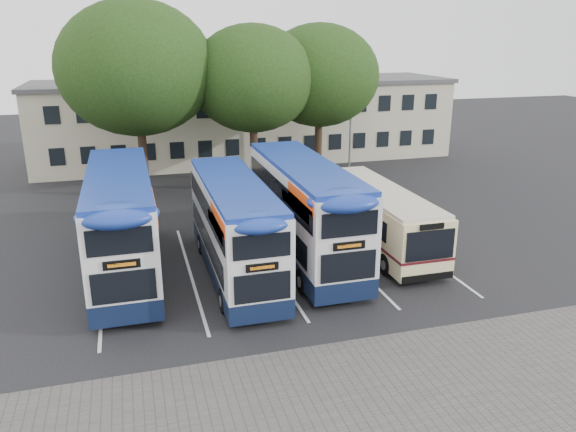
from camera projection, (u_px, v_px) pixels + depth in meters
The scene contains 12 objects.
ground at pixel (400, 303), 21.05m from camera, with size 120.00×120.00×0.00m, color black.
paving_strip at pixel (417, 389), 15.96m from camera, with size 40.00×6.00×0.01m, color #595654.
bay_lines at pixel (270, 264), 24.63m from camera, with size 14.12×11.00×0.01m.
depot_building at pixel (247, 119), 44.73m from camera, with size 32.40×8.40×6.20m.
lamp_post at pixel (352, 102), 39.29m from camera, with size 0.25×1.05×9.06m.
tree_left at pixel (136, 68), 32.51m from camera, with size 9.16×9.16×11.61m.
tree_mid at pixel (253, 79), 34.15m from camera, with size 7.64×7.64×10.27m.
tree_right at pixel (319, 76), 36.43m from camera, with size 7.76×7.76×10.34m.
bus_dd_left at pixel (121, 219), 22.99m from camera, with size 2.54×10.46×4.36m.
bus_dd_mid at pixel (234, 224), 22.90m from camera, with size 2.35×9.70×4.04m.
bus_dd_right at pixel (304, 207), 24.59m from camera, with size 2.54×10.49×4.37m.
bus_single at pixel (378, 214), 26.28m from camera, with size 2.41×9.48×2.82m.
Camera 1 is at (-9.29, -17.09, 9.65)m, focal length 35.00 mm.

